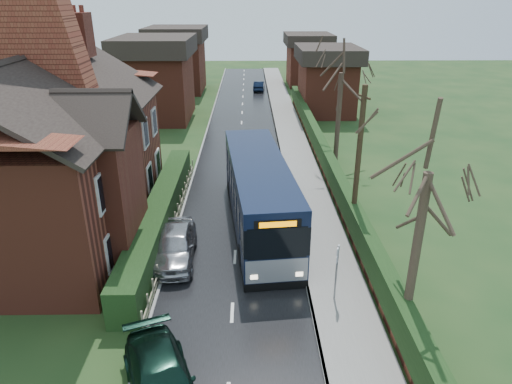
{
  "coord_description": "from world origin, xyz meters",
  "views": [
    {
      "loc": [
        0.68,
        -16.09,
        11.14
      ],
      "look_at": [
        1.03,
        5.41,
        1.8
      ],
      "focal_mm": 32.0,
      "sensor_mm": 36.0,
      "label": 1
    }
  ],
  "objects_px": {
    "car_green": "(162,382)",
    "bus_stop_sign": "(337,266)",
    "brick_house": "(51,149)",
    "telegraph_pole": "(358,164)",
    "bus": "(259,195)",
    "car_silver": "(175,245)"
  },
  "relations": [
    {
      "from": "car_silver",
      "to": "car_green",
      "type": "bearing_deg",
      "value": -86.87
    },
    {
      "from": "bus",
      "to": "car_green",
      "type": "height_order",
      "value": "bus"
    },
    {
      "from": "brick_house",
      "to": "bus",
      "type": "height_order",
      "value": "brick_house"
    },
    {
      "from": "telegraph_pole",
      "to": "bus_stop_sign",
      "type": "bearing_deg",
      "value": -126.13
    },
    {
      "from": "telegraph_pole",
      "to": "bus",
      "type": "bearing_deg",
      "value": 148.68
    },
    {
      "from": "car_green",
      "to": "bus_stop_sign",
      "type": "height_order",
      "value": "bus_stop_sign"
    },
    {
      "from": "car_silver",
      "to": "bus_stop_sign",
      "type": "bearing_deg",
      "value": -28.17
    },
    {
      "from": "bus_stop_sign",
      "to": "telegraph_pole",
      "type": "xyz_separation_m",
      "value": [
        1.8,
        5.35,
        2.14
      ]
    },
    {
      "from": "brick_house",
      "to": "car_silver",
      "type": "xyz_separation_m",
      "value": [
        6.04,
        -2.89,
        -3.62
      ]
    },
    {
      "from": "bus_stop_sign",
      "to": "brick_house",
      "type": "bearing_deg",
      "value": 174.12
    },
    {
      "from": "telegraph_pole",
      "to": "brick_house",
      "type": "bearing_deg",
      "value": 159.41
    },
    {
      "from": "telegraph_pole",
      "to": "car_green",
      "type": "bearing_deg",
      "value": -145.39
    },
    {
      "from": "car_green",
      "to": "brick_house",
      "type": "bearing_deg",
      "value": 100.46
    },
    {
      "from": "bus",
      "to": "car_silver",
      "type": "relative_size",
      "value": 2.66
    },
    {
      "from": "bus_stop_sign",
      "to": "bus",
      "type": "bearing_deg",
      "value": 133.36
    },
    {
      "from": "car_green",
      "to": "bus",
      "type": "bearing_deg",
      "value": 52.45
    },
    {
      "from": "bus_stop_sign",
      "to": "telegraph_pole",
      "type": "bearing_deg",
      "value": 91.22
    },
    {
      "from": "bus",
      "to": "car_green",
      "type": "relative_size",
      "value": 2.61
    },
    {
      "from": "bus",
      "to": "telegraph_pole",
      "type": "height_order",
      "value": "telegraph_pole"
    },
    {
      "from": "bus",
      "to": "telegraph_pole",
      "type": "relative_size",
      "value": 1.58
    },
    {
      "from": "bus",
      "to": "telegraph_pole",
      "type": "distance_m",
      "value": 5.18
    },
    {
      "from": "car_green",
      "to": "telegraph_pole",
      "type": "relative_size",
      "value": 0.6
    }
  ]
}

